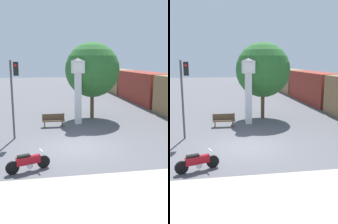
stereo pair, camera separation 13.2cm
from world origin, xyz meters
TOP-DOWN VIEW (x-y plane):
  - ground_plane at (0.00, 0.00)m, footprint 120.00×120.00m
  - sidewalk_strip at (0.00, -6.61)m, footprint 36.00×6.00m
  - motorcycle at (-2.47, -2.61)m, footprint 1.86×0.75m
  - clock_tower at (0.86, 5.32)m, footprint 1.06×1.06m
  - freight_train at (9.82, 19.83)m, footprint 2.80×42.37m
  - traffic_light at (-3.39, 2.20)m, footprint 0.50×0.35m
  - street_tree at (2.26, 6.95)m, footprint 4.38×4.38m
  - bench at (-1.03, 4.69)m, footprint 1.60×0.44m

SIDE VIEW (x-z plane):
  - ground_plane at x=0.00m, z-range 0.00..0.00m
  - sidewalk_strip at x=0.00m, z-range 0.00..0.10m
  - motorcycle at x=-2.47m, z-range -0.02..0.84m
  - bench at x=-1.03m, z-range 0.03..0.95m
  - freight_train at x=9.82m, z-range 0.00..3.40m
  - clock_tower at x=0.86m, z-range 0.77..5.64m
  - traffic_light at x=-3.39m, z-range 0.86..5.58m
  - street_tree at x=2.26m, z-range 0.88..7.03m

